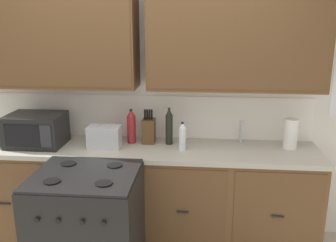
{
  "coord_description": "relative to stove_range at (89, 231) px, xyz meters",
  "views": [
    {
      "loc": [
        0.51,
        -2.7,
        2.0
      ],
      "look_at": [
        0.23,
        0.27,
        1.18
      ],
      "focal_mm": 39.15,
      "sensor_mm": 36.0,
      "label": 1
    }
  ],
  "objects": [
    {
      "name": "bottle_clear",
      "position": [
        0.67,
        0.59,
        0.58
      ],
      "size": [
        0.06,
        0.06,
        0.25
      ],
      "color": "silver",
      "rests_on": "counter_run"
    },
    {
      "name": "knife_block",
      "position": [
        0.36,
        0.76,
        0.58
      ],
      "size": [
        0.11,
        0.14,
        0.31
      ],
      "color": "#52361E",
      "rests_on": "counter_run"
    },
    {
      "name": "paper_towel_roll",
      "position": [
        1.6,
        0.72,
        0.59
      ],
      "size": [
        0.12,
        0.12,
        0.26
      ],
      "primitive_type": "cylinder",
      "color": "white",
      "rests_on": "counter_run"
    },
    {
      "name": "wall_unit",
      "position": [
        0.31,
        0.83,
        1.21
      ],
      "size": [
        4.24,
        0.4,
        2.6
      ],
      "color": "white",
      "rests_on": "ground_plane"
    },
    {
      "name": "bottle_red",
      "position": [
        0.2,
        0.74,
        0.61
      ],
      "size": [
        0.08,
        0.08,
        0.31
      ],
      "color": "maroon",
      "rests_on": "counter_run"
    },
    {
      "name": "toaster",
      "position": [
        -0.01,
        0.6,
        0.56
      ],
      "size": [
        0.28,
        0.18,
        0.19
      ],
      "color": "#B7B7BC",
      "rests_on": "counter_run"
    },
    {
      "name": "sink_faucet",
      "position": [
        1.18,
        0.84,
        0.56
      ],
      "size": [
        0.02,
        0.02,
        0.2
      ],
      "primitive_type": "cylinder",
      "color": "#B2B5BA",
      "rests_on": "counter_run"
    },
    {
      "name": "microwave",
      "position": [
        -0.62,
        0.6,
        0.6
      ],
      "size": [
        0.48,
        0.37,
        0.28
      ],
      "color": "black",
      "rests_on": "counter_run"
    },
    {
      "name": "stove_range",
      "position": [
        0.0,
        0.0,
        0.0
      ],
      "size": [
        0.76,
        0.68,
        0.95
      ],
      "color": "black",
      "rests_on": "ground_plane"
    },
    {
      "name": "bottle_dark",
      "position": [
        0.54,
        0.73,
        0.62
      ],
      "size": [
        0.06,
        0.06,
        0.33
      ],
      "color": "black",
      "rests_on": "counter_run"
    },
    {
      "name": "counter_run",
      "position": [
        0.31,
        0.63,
        0.01
      ],
      "size": [
        3.07,
        0.64,
        0.93
      ],
      "color": "black",
      "rests_on": "ground_plane"
    }
  ]
}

